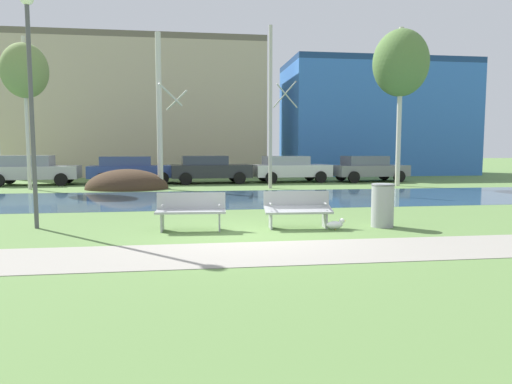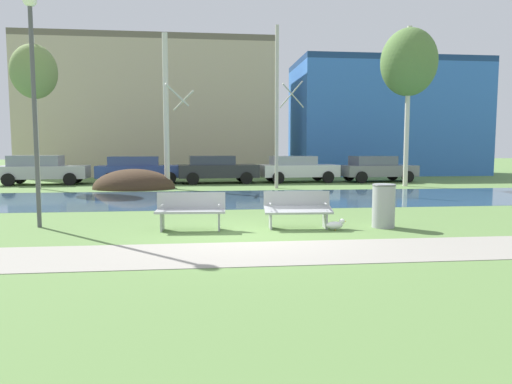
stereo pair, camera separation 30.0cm
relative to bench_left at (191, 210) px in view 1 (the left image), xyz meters
The scene contains 20 objects.
ground_plane 9.22m from the bench_left, 82.15° to the left, with size 120.00×120.00×0.00m, color #5B7F42.
paved_path_strip 2.87m from the bench_left, 63.64° to the right, with size 60.00×1.96×0.01m, color gray.
river_band 6.76m from the bench_left, 79.24° to the left, with size 80.00×6.33×0.01m, color #33516B.
soil_mound 11.84m from the bench_left, 104.45° to the left, with size 3.81×2.84×1.85m, color #423021.
bench_left is the anchor object (origin of this frame).
bench_right 2.53m from the bench_left, ahead, with size 1.63×0.65×0.87m.
trash_bin 4.60m from the bench_left, ahead, with size 0.56×0.56×1.05m.
seagull 3.38m from the bench_left, ahead, with size 0.48×0.18×0.27m.
streetlamp 4.91m from the bench_left, 167.36° to the left, with size 0.32×0.32×5.48m.
birch_far_left 14.78m from the bench_left, 121.88° to the left, with size 2.05×2.05×6.91m.
birch_left 11.82m from the bench_left, 96.87° to the left, with size 1.44×2.37×7.15m.
birch_center_left 12.00m from the bench_left, 70.88° to the left, with size 1.36×2.45×7.54m.
birch_center 16.35m from the bench_left, 47.78° to the left, with size 2.72×2.72×7.79m.
parked_van_nearest_silver 16.62m from the bench_left, 119.15° to the left, with size 4.53×2.27×1.52m.
parked_sedan_second_blue 15.13m from the bench_left, 102.00° to the left, with size 4.73×2.18×1.45m.
parked_hatch_third_dark 14.44m from the bench_left, 86.02° to the left, with size 4.37×2.31×1.48m.
parked_wagon_fourth_white 15.66m from the bench_left, 69.45° to the left, with size 4.34×2.33×1.46m.
parked_suv_fifth_grey 17.61m from the bench_left, 55.36° to the left, with size 4.23×2.24×1.46m.
building_beige_block 23.81m from the bench_left, 98.05° to the left, with size 16.67×6.75×9.23m.
building_blue_store 26.14m from the bench_left, 58.62° to the left, with size 13.07×6.50×8.05m.
Camera 1 is at (-1.25, -9.86, 1.91)m, focal length 32.56 mm.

